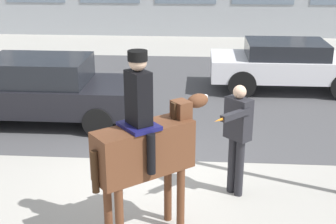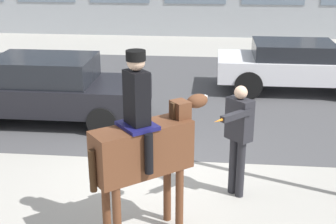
# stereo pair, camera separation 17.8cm
# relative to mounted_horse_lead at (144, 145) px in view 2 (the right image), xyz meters

# --- Properties ---
(ground_plane) EXTENTS (80.00, 80.00, 0.00)m
(ground_plane) POSITION_rel_mounted_horse_lead_xyz_m (-0.03, 1.85, -1.34)
(ground_plane) COLOR #9E9B93
(road_surface) EXTENTS (25.65, 8.50, 0.01)m
(road_surface) POSITION_rel_mounted_horse_lead_xyz_m (-0.03, 6.60, -1.33)
(road_surface) COLOR #444447
(road_surface) RESTS_ON ground_plane
(mounted_horse_lead) EXTENTS (1.50, 1.29, 2.57)m
(mounted_horse_lead) POSITION_rel_mounted_horse_lead_xyz_m (0.00, 0.00, 0.00)
(mounted_horse_lead) COLOR #59331E
(mounted_horse_lead) RESTS_ON ground_plane
(pedestrian_bystander) EXTENTS (0.62, 0.86, 1.79)m
(pedestrian_bystander) POSITION_rel_mounted_horse_lead_xyz_m (1.25, 1.22, -0.28)
(pedestrian_bystander) COLOR #232328
(pedestrian_bystander) RESTS_ON ground_plane
(street_car_near_lane) EXTENTS (4.29, 1.77, 1.45)m
(street_car_near_lane) POSITION_rel_mounted_horse_lead_xyz_m (-2.76, 4.18, -0.59)
(street_car_near_lane) COLOR black
(street_car_near_lane) RESTS_ON ground_plane
(street_car_far_lane) EXTENTS (4.15, 1.79, 1.34)m
(street_car_far_lane) POSITION_rel_mounted_horse_lead_xyz_m (3.01, 7.01, -0.61)
(street_car_far_lane) COLOR silver
(street_car_far_lane) RESTS_ON ground_plane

